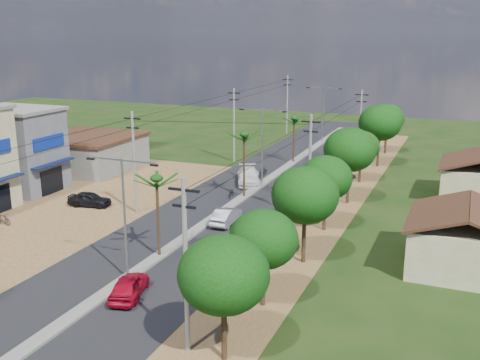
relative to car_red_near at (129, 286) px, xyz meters
The scene contains 35 objects.
ground 2.67m from the car_red_near, 125.66° to the left, with size 160.00×160.00×0.00m, color black.
road 17.17m from the car_red_near, 95.02° to the left, with size 12.00×110.00×0.04m, color black.
median 20.16m from the car_red_near, 94.27° to the left, with size 1.00×90.00×0.18m, color #605E56.
dirt_lot_west 19.35m from the car_red_near, 148.55° to the left, with size 18.00×46.00×0.04m, color brown.
dirt_shoulder_east 18.48m from the car_red_near, 67.73° to the left, with size 5.00×90.00×0.03m, color brown.
shophouse_grey 28.67m from the car_red_near, 145.58° to the left, with size 9.00×6.40×8.30m.
low_shed 34.48m from the car_red_near, 130.77° to the left, with size 10.40×10.40×3.95m.
house_east_near 22.17m from the car_red_near, 33.17° to the left, with size 7.60×7.50×4.60m.
tree_east_a 9.68m from the car_red_near, 26.05° to the right, with size 4.40×4.40×6.37m.
tree_east_b 8.77m from the car_red_near, 15.00° to the left, with size 4.00×4.00×5.83m.
tree_east_c 12.93m from the car_red_near, 47.95° to the left, with size 4.60×4.60×6.83m.
tree_east_d 18.29m from the car_red_near, 63.85° to the left, with size 4.20×4.20×6.13m.
tree_east_e 25.79m from the car_red_near, 71.42° to the left, with size 4.80×4.80×7.14m.
tree_east_f 33.16m from the car_red_near, 76.51° to the left, with size 3.80×3.80×5.52m.
tree_east_g 41.19m from the car_red_near, 78.30° to the left, with size 5.00×5.00×7.38m.
tree_east_h 48.91m from the car_red_near, 80.56° to the left, with size 4.40×4.40×6.52m.
palm_median_near 7.92m from the car_red_near, 103.84° to the left, with size 2.00×2.00×6.15m.
palm_median_mid 22.74m from the car_red_near, 93.88° to the left, with size 2.00×2.00×6.55m.
palm_median_far 38.39m from the car_red_near, 92.26° to the left, with size 2.00×2.00×5.85m.
streetlight_near 4.83m from the car_red_near, 125.66° to the left, with size 5.10×0.18×8.00m.
streetlight_mid 27.44m from the car_red_near, 93.17° to the left, with size 5.10×0.18×8.00m.
streetlight_far 52.27m from the car_red_near, 91.65° to the left, with size 5.10×0.18×8.00m.
utility_pole_w_b 16.95m from the car_red_near, 121.10° to the left, with size 1.60×0.24×9.00m.
utility_pole_w_c 37.30m from the car_red_near, 103.25° to the left, with size 1.60×0.24×9.00m.
utility_pole_w_d 57.86m from the car_red_near, 98.47° to the left, with size 1.60×0.24×9.00m.
utility_pole_e_a 8.23m from the car_red_near, 33.09° to the right, with size 1.60×0.24×9.00m.
utility_pole_e_b 19.49m from the car_red_near, 71.65° to the left, with size 1.60×0.24×9.00m.
utility_pole_e_c 40.74m from the car_red_near, 81.49° to the left, with size 1.60×0.24×9.00m.
car_red_near is the anchor object (origin of this frame).
car_silver_mid 14.38m from the car_red_near, 90.00° to the left, with size 1.43×4.10×1.35m, color gray.
car_white_far 27.19m from the car_red_near, 96.33° to the left, with size 2.22×5.46×1.58m, color silver.
car_parked_dark 19.46m from the car_red_near, 133.86° to the left, with size 1.59×3.94×1.34m, color black.
moto_rider_east 4.40m from the car_red_near, 52.08° to the left, with size 0.69×1.97×1.03m, color black.
moto_rider_west_a 21.92m from the car_red_near, 97.08° to the left, with size 0.59×1.69×0.89m, color black.
moto_rider_west_b 30.75m from the car_red_near, 95.04° to the left, with size 0.47×1.65×0.99m, color black.
Camera 1 is at (19.48, -28.13, 15.51)m, focal length 42.00 mm.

